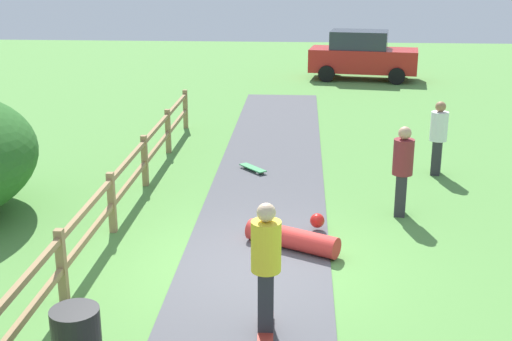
# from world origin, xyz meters

# --- Properties ---
(ground_plane) EXTENTS (60.00, 60.00, 0.00)m
(ground_plane) POSITION_xyz_m (0.00, 0.00, 0.00)
(ground_plane) COLOR #568E42
(asphalt_path) EXTENTS (2.40, 28.00, 0.02)m
(asphalt_path) POSITION_xyz_m (0.00, 0.00, 0.01)
(asphalt_path) COLOR #515156
(asphalt_path) RESTS_ON ground_plane
(wooden_fence) EXTENTS (0.12, 18.12, 1.10)m
(wooden_fence) POSITION_xyz_m (-2.60, 0.00, 0.67)
(wooden_fence) COLOR #997A51
(wooden_fence) RESTS_ON ground_plane
(skater_riding) EXTENTS (0.39, 0.81, 1.78)m
(skater_riding) POSITION_xyz_m (0.28, -1.95, 1.01)
(skater_riding) COLOR #B23326
(skater_riding) RESTS_ON asphalt_path
(skater_fallen) EXTENTS (1.61, 1.50, 0.36)m
(skater_fallen) POSITION_xyz_m (0.61, 0.80, 0.20)
(skater_fallen) COLOR red
(skater_fallen) RESTS_ON asphalt_path
(skateboard_loose) EXTENTS (0.67, 0.74, 0.08)m
(skateboard_loose) POSITION_xyz_m (-0.39, 4.99, 0.09)
(skateboard_loose) COLOR #338C4C
(skateboard_loose) RESTS_ON asphalt_path
(bystander_white) EXTENTS (0.47, 0.47, 1.66)m
(bystander_white) POSITION_xyz_m (3.73, 5.10, 0.91)
(bystander_white) COLOR #2D2D33
(bystander_white) RESTS_ON ground_plane
(bystander_maroon) EXTENTS (0.44, 0.44, 1.72)m
(bystander_maroon) POSITION_xyz_m (2.58, 2.48, 0.95)
(bystander_maroon) COLOR #2D2D33
(bystander_maroon) RESTS_ON ground_plane
(parked_car_red) EXTENTS (4.40, 2.47, 1.92)m
(parked_car_red) POSITION_xyz_m (3.05, 17.56, 0.96)
(parked_car_red) COLOR red
(parked_car_red) RESTS_ON ground_plane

